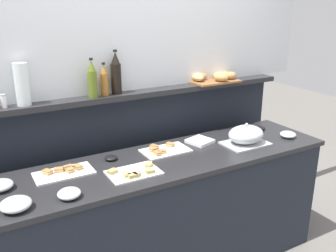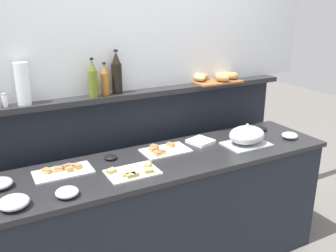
# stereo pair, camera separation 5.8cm
# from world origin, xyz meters

# --- Properties ---
(ground_plane) EXTENTS (12.00, 12.00, 0.00)m
(ground_plane) POSITION_xyz_m (0.00, 0.60, 0.00)
(ground_plane) COLOR slate
(buffet_counter) EXTENTS (2.56, 0.63, 0.93)m
(buffet_counter) POSITION_xyz_m (0.00, 0.00, 0.47)
(buffet_counter) COLOR black
(buffet_counter) RESTS_ON ground_plane
(back_ledge_unit) EXTENTS (2.68, 0.22, 1.33)m
(back_ledge_unit) POSITION_xyz_m (0.00, 0.49, 0.70)
(back_ledge_unit) COLOR black
(back_ledge_unit) RESTS_ON ground_plane
(upper_wall_panel) EXTENTS (3.28, 0.08, 1.27)m
(upper_wall_panel) POSITION_xyz_m (0.00, 0.52, 1.96)
(upper_wall_panel) COLOR silver
(upper_wall_panel) RESTS_ON back_ledge_unit
(sandwich_platter_side) EXTENTS (0.36, 0.19, 0.04)m
(sandwich_platter_side) POSITION_xyz_m (-0.64, 0.11, 0.94)
(sandwich_platter_side) COLOR white
(sandwich_platter_side) RESTS_ON buffet_counter
(sandwich_platter_rear) EXTENTS (0.34, 0.21, 0.04)m
(sandwich_platter_rear) POSITION_xyz_m (0.08, 0.12, 0.94)
(sandwich_platter_rear) COLOR white
(sandwich_platter_rear) RESTS_ON buffet_counter
(sandwich_platter_front) EXTENTS (0.33, 0.22, 0.04)m
(sandwich_platter_front) POSITION_xyz_m (-0.26, -0.11, 0.94)
(sandwich_platter_front) COLOR white
(sandwich_platter_front) RESTS_ON buffet_counter
(serving_cloche) EXTENTS (0.34, 0.24, 0.17)m
(serving_cloche) POSITION_xyz_m (0.69, -0.06, 1.01)
(serving_cloche) COLOR #B7BABF
(serving_cloche) RESTS_ON buffet_counter
(glass_bowl_large) EXTENTS (0.13, 0.13, 0.05)m
(glass_bowl_large) POSITION_xyz_m (1.09, -0.11, 0.96)
(glass_bowl_large) COLOR silver
(glass_bowl_large) RESTS_ON buffet_counter
(glass_bowl_medium) EXTENTS (0.16, 0.16, 0.06)m
(glass_bowl_medium) POSITION_xyz_m (-0.97, -0.19, 0.96)
(glass_bowl_medium) COLOR silver
(glass_bowl_medium) RESTS_ON buffet_counter
(glass_bowl_small) EXTENTS (0.15, 0.15, 0.06)m
(glass_bowl_small) POSITION_xyz_m (-1.02, 0.08, 0.96)
(glass_bowl_small) COLOR silver
(glass_bowl_small) RESTS_ON buffet_counter
(glass_bowl_extra) EXTENTS (0.13, 0.13, 0.05)m
(glass_bowl_extra) POSITION_xyz_m (-0.70, -0.20, 0.96)
(glass_bowl_extra) COLOR silver
(glass_bowl_extra) RESTS_ON buffet_counter
(condiment_bowl_teal) EXTENTS (0.09, 0.09, 0.03)m
(condiment_bowl_teal) POSITION_xyz_m (-0.31, 0.17, 0.95)
(condiment_bowl_teal) COLOR black
(condiment_bowl_teal) RESTS_ON buffet_counter
(condiment_bowl_cream) EXTENTS (0.10, 0.10, 0.03)m
(condiment_bowl_cream) POSITION_xyz_m (1.02, 0.14, 0.95)
(condiment_bowl_cream) COLOR black
(condiment_bowl_cream) RESTS_ON buffet_counter
(napkin_stack) EXTENTS (0.21, 0.21, 0.03)m
(napkin_stack) POSITION_xyz_m (0.41, 0.14, 0.95)
(napkin_stack) COLOR white
(napkin_stack) RESTS_ON buffet_counter
(vinegar_bottle_amber) EXTENTS (0.06, 0.06, 0.24)m
(vinegar_bottle_amber) POSITION_xyz_m (-0.24, 0.41, 1.43)
(vinegar_bottle_amber) COLOR #8E5B23
(vinegar_bottle_amber) RESTS_ON back_ledge_unit
(olive_oil_bottle) EXTENTS (0.06, 0.06, 0.28)m
(olive_oil_bottle) POSITION_xyz_m (-0.33, 0.39, 1.45)
(olive_oil_bottle) COLOR #56661E
(olive_oil_bottle) RESTS_ON back_ledge_unit
(wine_bottle_dark) EXTENTS (0.08, 0.08, 0.32)m
(wine_bottle_dark) POSITION_xyz_m (-0.14, 0.43, 1.47)
(wine_bottle_dark) COLOR black
(wine_bottle_dark) RESTS_ON back_ledge_unit
(pepper_shaker) EXTENTS (0.03, 0.03, 0.09)m
(pepper_shaker) POSITION_xyz_m (-0.90, 0.42, 1.37)
(pepper_shaker) COLOR white
(pepper_shaker) RESTS_ON back_ledge_unit
(bread_basket) EXTENTS (0.42, 0.28, 0.08)m
(bread_basket) POSITION_xyz_m (0.73, 0.42, 1.36)
(bread_basket) COLOR brown
(bread_basket) RESTS_ON back_ledge_unit
(water_carafe) EXTENTS (0.09, 0.09, 0.27)m
(water_carafe) POSITION_xyz_m (-0.78, 0.42, 1.47)
(water_carafe) COLOR silver
(water_carafe) RESTS_ON back_ledge_unit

